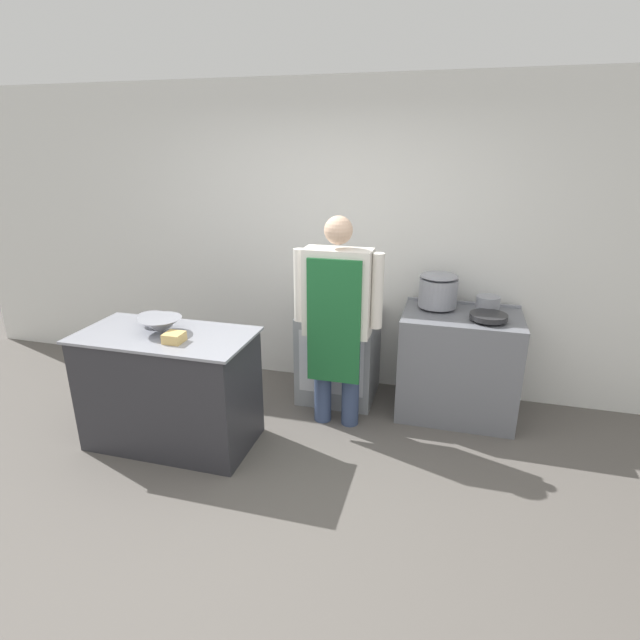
{
  "coord_description": "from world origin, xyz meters",
  "views": [
    {
      "loc": [
        1.01,
        -2.27,
        2.17
      ],
      "look_at": [
        0.08,
        1.12,
        0.93
      ],
      "focal_mm": 28.0,
      "sensor_mm": 36.0,
      "label": 1
    }
  ],
  "objects_px": {
    "stove": "(458,365)",
    "sauce_pot": "(488,303)",
    "person_cook": "(337,311)",
    "saute_pan": "(489,316)",
    "stock_pot": "(438,290)",
    "mixing_bowl": "(161,325)",
    "fridge_unit": "(339,355)",
    "plastic_tub": "(174,338)"
  },
  "relations": [
    {
      "from": "fridge_unit",
      "to": "mixing_bowl",
      "type": "height_order",
      "value": "mixing_bowl"
    },
    {
      "from": "stove",
      "to": "fridge_unit",
      "type": "height_order",
      "value": "stove"
    },
    {
      "from": "fridge_unit",
      "to": "person_cook",
      "type": "xyz_separation_m",
      "value": [
        0.09,
        -0.46,
        0.57
      ]
    },
    {
      "from": "sauce_pot",
      "to": "stove",
      "type": "bearing_deg",
      "value": -148.97
    },
    {
      "from": "person_cook",
      "to": "saute_pan",
      "type": "bearing_deg",
      "value": 15.38
    },
    {
      "from": "stove",
      "to": "stock_pot",
      "type": "distance_m",
      "value": 0.65
    },
    {
      "from": "stove",
      "to": "sauce_pot",
      "type": "height_order",
      "value": "sauce_pot"
    },
    {
      "from": "plastic_tub",
      "to": "sauce_pot",
      "type": "height_order",
      "value": "sauce_pot"
    },
    {
      "from": "mixing_bowl",
      "to": "stock_pot",
      "type": "distance_m",
      "value": 2.19
    },
    {
      "from": "stove",
      "to": "mixing_bowl",
      "type": "height_order",
      "value": "mixing_bowl"
    },
    {
      "from": "fridge_unit",
      "to": "stock_pot",
      "type": "height_order",
      "value": "stock_pot"
    },
    {
      "from": "person_cook",
      "to": "sauce_pot",
      "type": "relative_size",
      "value": 8.96
    },
    {
      "from": "plastic_tub",
      "to": "stock_pot",
      "type": "distance_m",
      "value": 2.11
    },
    {
      "from": "stove",
      "to": "saute_pan",
      "type": "distance_m",
      "value": 0.53
    },
    {
      "from": "plastic_tub",
      "to": "sauce_pot",
      "type": "xyz_separation_m",
      "value": [
        2.1,
        1.24,
        0.04
      ]
    },
    {
      "from": "fridge_unit",
      "to": "stock_pot",
      "type": "xyz_separation_m",
      "value": [
        0.81,
        0.07,
        0.64
      ]
    },
    {
      "from": "saute_pan",
      "to": "sauce_pot",
      "type": "height_order",
      "value": "sauce_pot"
    },
    {
      "from": "fridge_unit",
      "to": "person_cook",
      "type": "height_order",
      "value": "person_cook"
    },
    {
      "from": "stove",
      "to": "stock_pot",
      "type": "xyz_separation_m",
      "value": [
        -0.21,
        0.11,
        0.6
      ]
    },
    {
      "from": "mixing_bowl",
      "to": "stock_pot",
      "type": "bearing_deg",
      "value": 30.27
    },
    {
      "from": "plastic_tub",
      "to": "stock_pot",
      "type": "height_order",
      "value": "stock_pot"
    },
    {
      "from": "saute_pan",
      "to": "sauce_pot",
      "type": "distance_m",
      "value": 0.23
    },
    {
      "from": "fridge_unit",
      "to": "saute_pan",
      "type": "distance_m",
      "value": 1.33
    },
    {
      "from": "fridge_unit",
      "to": "sauce_pot",
      "type": "relative_size",
      "value": 4.23
    },
    {
      "from": "saute_pan",
      "to": "person_cook",
      "type": "bearing_deg",
      "value": -164.62
    },
    {
      "from": "stove",
      "to": "person_cook",
      "type": "height_order",
      "value": "person_cook"
    },
    {
      "from": "mixing_bowl",
      "to": "stock_pot",
      "type": "relative_size",
      "value": 0.99
    },
    {
      "from": "stove",
      "to": "saute_pan",
      "type": "relative_size",
      "value": 3.3
    },
    {
      "from": "mixing_bowl",
      "to": "sauce_pot",
      "type": "xyz_separation_m",
      "value": [
        2.29,
        1.1,
        0.02
      ]
    },
    {
      "from": "person_cook",
      "to": "plastic_tub",
      "type": "height_order",
      "value": "person_cook"
    },
    {
      "from": "person_cook",
      "to": "stock_pot",
      "type": "bearing_deg",
      "value": 36.34
    },
    {
      "from": "stove",
      "to": "sauce_pot",
      "type": "relative_size",
      "value": 4.98
    },
    {
      "from": "mixing_bowl",
      "to": "sauce_pot",
      "type": "relative_size",
      "value": 1.64
    },
    {
      "from": "stock_pot",
      "to": "plastic_tub",
      "type": "bearing_deg",
      "value": -143.94
    },
    {
      "from": "person_cook",
      "to": "saute_pan",
      "type": "xyz_separation_m",
      "value": [
        1.12,
        0.31,
        -0.04
      ]
    },
    {
      "from": "stove",
      "to": "plastic_tub",
      "type": "height_order",
      "value": "plastic_tub"
    },
    {
      "from": "person_cook",
      "to": "mixing_bowl",
      "type": "xyz_separation_m",
      "value": [
        -1.17,
        -0.57,
        -0.03
      ]
    },
    {
      "from": "plastic_tub",
      "to": "mixing_bowl",
      "type": "bearing_deg",
      "value": 144.0
    },
    {
      "from": "stove",
      "to": "person_cook",
      "type": "bearing_deg",
      "value": -155.84
    },
    {
      "from": "stock_pot",
      "to": "fridge_unit",
      "type": "bearing_deg",
      "value": -175.27
    },
    {
      "from": "stove",
      "to": "sauce_pot",
      "type": "distance_m",
      "value": 0.56
    },
    {
      "from": "mixing_bowl",
      "to": "saute_pan",
      "type": "relative_size",
      "value": 1.09
    }
  ]
}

